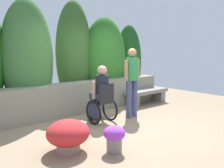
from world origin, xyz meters
TOP-DOWN VIEW (x-y plane):
  - ground_plane at (0.00, 0.00)m, footprint 10.24×10.24m
  - stone_retaining_wall at (0.00, 1.54)m, footprint 5.30×0.49m
  - hedge_backdrop at (-0.29, 2.13)m, footprint 6.04×1.11m
  - stone_bench at (2.03, 1.07)m, footprint 1.58×0.46m
  - person_in_wheelchair at (-0.23, 0.46)m, footprint 0.53×0.66m
  - person_standing_companion at (0.64, 0.33)m, footprint 0.49×0.30m
  - flower_pot_purple_near at (-1.06, -0.99)m, footprint 0.36×0.36m
  - flower_pot_terracotta_by_wall at (-1.63, -0.47)m, footprint 0.72×0.72m

SIDE VIEW (x-z plane):
  - ground_plane at x=0.00m, z-range 0.00..0.00m
  - flower_pot_purple_near at x=-1.06m, z-range 0.04..0.48m
  - flower_pot_terracotta_by_wall at x=-1.63m, z-range 0.02..0.55m
  - stone_bench at x=2.03m, z-range 0.08..0.53m
  - stone_retaining_wall at x=0.00m, z-range 0.00..0.83m
  - person_in_wheelchair at x=-0.23m, z-range -0.04..1.29m
  - person_standing_companion at x=0.64m, z-range 0.14..1.85m
  - hedge_backdrop at x=-0.29m, z-range -0.13..3.03m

